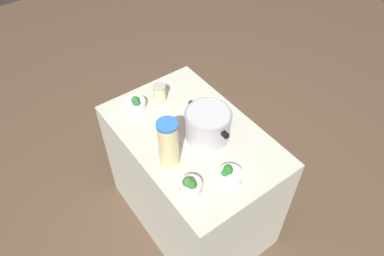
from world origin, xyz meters
name	(u,v)px	position (x,y,z in m)	size (l,w,h in m)	color
ground_plane	(192,213)	(0.00, 0.00, 0.00)	(8.00, 8.00, 0.00)	brown
counter_slab	(192,179)	(0.00, 0.00, 0.43)	(1.06, 0.69, 0.87)	beige
dish_cloth	(207,136)	(0.07, 0.06, 0.87)	(0.36, 0.30, 0.01)	beige
cooking_pot	(208,124)	(0.07, 0.06, 0.97)	(0.32, 0.26, 0.18)	#B7B7BC
lemonade_pitcher	(168,144)	(0.09, -0.21, 1.02)	(0.11, 0.11, 0.29)	beige
mason_jar	(160,93)	(-0.35, 0.01, 0.93)	(0.08, 0.08, 0.11)	#F0E69E
broccoli_bowl_front	(190,185)	(0.30, -0.23, 0.91)	(0.11, 0.11, 0.09)	silver
broccoli_bowl_center	(136,104)	(-0.38, -0.14, 0.90)	(0.13, 0.13, 0.08)	silver
broccoli_bowl_back	(229,175)	(0.36, -0.03, 0.90)	(0.13, 0.13, 0.08)	silver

